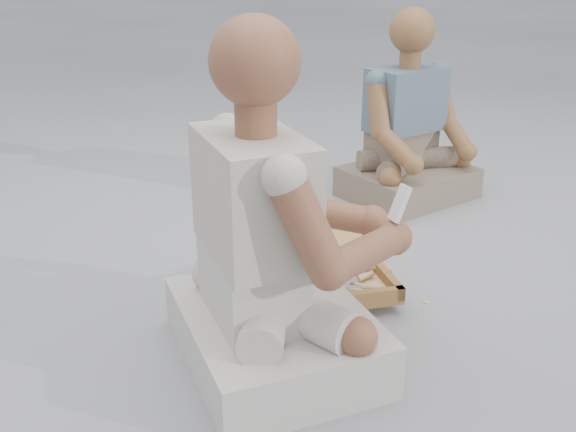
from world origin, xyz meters
name	(u,v)px	position (x,y,z in m)	size (l,w,h in m)	color
ground	(314,302)	(0.00, 0.00, 0.00)	(60.00, 60.00, 0.00)	#97989C
carved_panel	(304,260)	(0.09, 0.28, 0.02)	(0.59, 0.39, 0.04)	olive
tool_tray	(323,282)	(0.04, 0.02, 0.06)	(0.52, 0.44, 0.06)	brown
chisel_0	(361,278)	(0.17, -0.04, 0.08)	(0.22, 0.07, 0.02)	silver
chisel_1	(335,279)	(0.09, 0.01, 0.07)	(0.11, 0.21, 0.02)	silver
chisel_2	(366,287)	(0.15, -0.10, 0.08)	(0.20, 0.13, 0.02)	silver
chisel_3	(333,283)	(0.06, -0.02, 0.07)	(0.22, 0.02, 0.02)	silver
chisel_4	(319,272)	(0.06, 0.08, 0.07)	(0.14, 0.19, 0.02)	silver
chisel_5	(335,264)	(0.13, 0.10, 0.07)	(0.18, 0.16, 0.02)	silver
chisel_6	(344,264)	(0.17, 0.10, 0.07)	(0.18, 0.16, 0.02)	silver
chisel_7	(364,292)	(0.14, -0.11, 0.06)	(0.20, 0.12, 0.02)	silver
chisel_8	(355,285)	(0.13, -0.05, 0.06)	(0.14, 0.19, 0.02)	silver
chisel_9	(362,267)	(0.21, 0.04, 0.08)	(0.19, 0.14, 0.02)	silver
wood_chip_0	(229,301)	(-0.28, 0.12, 0.00)	(0.02, 0.01, 0.00)	#DDBD82
wood_chip_1	(427,302)	(0.36, -0.17, 0.00)	(0.02, 0.01, 0.00)	#DDBD82
wood_chip_2	(289,303)	(-0.09, 0.02, 0.00)	(0.02, 0.01, 0.00)	#DDBD82
wood_chip_3	(318,307)	(-0.01, -0.04, 0.00)	(0.02, 0.01, 0.00)	#DDBD82
wood_chip_4	(380,271)	(0.34, 0.11, 0.00)	(0.02, 0.01, 0.00)	#DDBD82
wood_chip_5	(333,255)	(0.24, 0.31, 0.00)	(0.02, 0.01, 0.00)	#DDBD82
wood_chip_6	(365,295)	(0.19, -0.03, 0.00)	(0.02, 0.01, 0.00)	#DDBD82
wood_chip_7	(253,276)	(-0.13, 0.26, 0.00)	(0.02, 0.01, 0.00)	#DDBD82
wood_chip_8	(216,290)	(-0.30, 0.22, 0.00)	(0.02, 0.01, 0.00)	#DDBD82
wood_chip_9	(278,324)	(-0.18, -0.09, 0.00)	(0.02, 0.01, 0.00)	#DDBD82
wood_chip_10	(317,347)	(-0.12, -0.26, 0.00)	(0.02, 0.01, 0.00)	#DDBD82
wood_chip_11	(367,264)	(0.32, 0.18, 0.00)	(0.02, 0.01, 0.00)	#DDBD82
wood_chip_12	(367,260)	(0.34, 0.22, 0.00)	(0.02, 0.01, 0.00)	#DDBD82
wood_chip_13	(294,294)	(-0.04, 0.08, 0.00)	(0.02, 0.01, 0.00)	#DDBD82
wood_chip_14	(365,297)	(0.18, -0.04, 0.00)	(0.02, 0.01, 0.00)	#DDBD82
wood_chip_15	(275,279)	(-0.06, 0.21, 0.00)	(0.02, 0.01, 0.00)	#DDBD82
craftsman	(272,256)	(-0.27, -0.26, 0.34)	(0.68, 0.66, 1.01)	beige
companion	(409,137)	(0.90, 0.80, 0.31)	(0.68, 0.58, 0.93)	gray
mobile_phone	(400,203)	(0.11, -0.34, 0.48)	(0.05, 0.05, 0.11)	white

